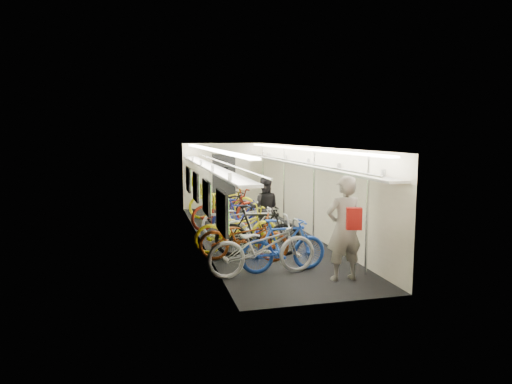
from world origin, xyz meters
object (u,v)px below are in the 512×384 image
passenger_near (344,228)px  bicycle_0 (262,247)px  bicycle_1 (284,245)px  backpack (354,219)px  passenger_mid (264,208)px

passenger_near → bicycle_0: bearing=-28.3°
bicycle_0 → bicycle_1: size_ratio=1.21×
passenger_near → backpack: 0.67m
bicycle_1 → passenger_near: bearing=-132.8°
bicycle_1 → passenger_near: (0.93, -0.76, 0.45)m
bicycle_1 → passenger_near: 1.28m
bicycle_0 → passenger_mid: size_ratio=1.34×
bicycle_1 → passenger_near: passenger_near is taller
bicycle_1 → backpack: size_ratio=4.71×
passenger_mid → bicycle_1: bearing=101.1°
bicycle_0 → backpack: bearing=-136.7°
bicycle_0 → passenger_near: passenger_near is taller
passenger_near → backpack: size_ratio=5.18×
passenger_mid → passenger_near: bearing=117.2°
passenger_mid → backpack: 4.32m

